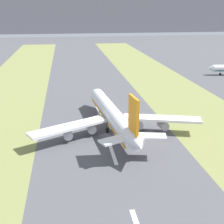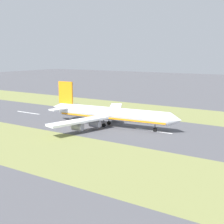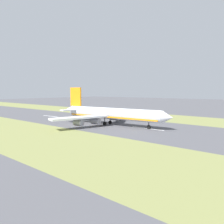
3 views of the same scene
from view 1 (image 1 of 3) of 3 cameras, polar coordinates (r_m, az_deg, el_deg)
The scene contains 6 objects.
ground_plane at distance 115.68m, azimuth -1.00°, elevation -4.28°, with size 800.00×800.00×0.00m, color #4C4C51.
grass_median_east at distance 129.01m, azimuth 19.26°, elevation -2.89°, with size 40.00×600.00×0.01m, color olive.
centreline_dash_mid at distance 102.96m, azimuth 0.04°, elevation -7.32°, with size 1.20×18.00×0.01m, color silver.
centreline_dash_far at distance 139.71m, azimuth -2.39°, elevation -0.17°, with size 1.20×18.00×0.01m, color silver.
airplane_main_jet at distance 117.59m, azimuth 0.23°, elevation -0.74°, with size 63.81×67.21×20.20m.
mountain_ridge at distance 625.84m, azimuth -7.60°, elevation 17.44°, with size 800.00×120.00×65.30m, color gray.
Camera 1 is at (-13.76, -105.56, 45.26)m, focal length 50.00 mm.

